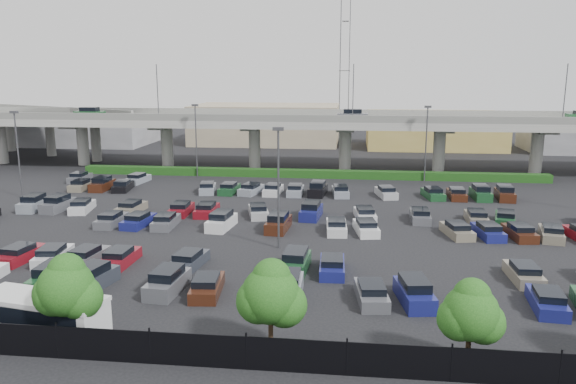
# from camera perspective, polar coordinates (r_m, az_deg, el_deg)

# --- Properties ---
(ground) EXTENTS (280.00, 280.00, 0.00)m
(ground) POSITION_cam_1_polar(r_m,az_deg,el_deg) (55.66, 0.11, -3.21)
(ground) COLOR black
(overpass) EXTENTS (150.00, 13.00, 15.80)m
(overpass) POSITION_cam_1_polar(r_m,az_deg,el_deg) (85.92, 2.36, 6.92)
(overpass) COLOR gray
(overpass) RESTS_ON ground
(on_ramp) EXTENTS (50.93, 30.13, 8.80)m
(on_ramp) POSITION_cam_1_polar(r_m,az_deg,el_deg) (112.83, -24.67, 7.01)
(on_ramp) COLOR gray
(on_ramp) RESTS_ON ground
(hedge) EXTENTS (66.00, 1.60, 1.10)m
(hedge) POSITION_cam_1_polar(r_m,az_deg,el_deg) (79.85, 2.12, 1.88)
(hedge) COLOR #123D11
(hedge) RESTS_ON ground
(fence) EXTENTS (70.00, 0.10, 2.00)m
(fence) POSITION_cam_1_polar(r_m,az_deg,el_deg) (29.48, -6.33, -15.84)
(fence) COLOR black
(fence) RESTS_ON ground
(tree_row) EXTENTS (65.07, 3.66, 5.94)m
(tree_row) POSITION_cam_1_polar(r_m,az_deg,el_deg) (29.54, -4.36, -10.14)
(tree_row) COLOR #332316
(tree_row) RESTS_ON ground
(shuttle_bus) EXTENTS (7.70, 3.77, 2.37)m
(shuttle_bus) POSITION_cam_1_polar(r_m,az_deg,el_deg) (35.22, -23.61, -11.32)
(shuttle_bus) COLOR silver
(shuttle_bus) RESTS_ON ground
(parked_cars) EXTENTS (62.85, 41.64, 1.67)m
(parked_cars) POSITION_cam_1_polar(r_m,az_deg,el_deg) (52.48, -2.19, -3.48)
(parked_cars) COLOR #1B4D27
(parked_cars) RESTS_ON ground
(light_poles) EXTENTS (66.90, 48.38, 10.30)m
(light_poles) POSITION_cam_1_polar(r_m,az_deg,el_deg) (56.91, -3.79, 3.53)
(light_poles) COLOR #47474C
(light_poles) RESTS_ON ground
(distant_buildings) EXTENTS (138.00, 24.00, 9.00)m
(distant_buildings) POSITION_cam_1_polar(r_m,az_deg,el_deg) (115.87, 9.72, 6.49)
(distant_buildings) COLOR gray
(distant_buildings) RESTS_ON ground
(comm_tower) EXTENTS (2.40, 2.40, 30.00)m
(comm_tower) POSITION_cam_1_polar(r_m,az_deg,el_deg) (127.38, 5.77, 12.44)
(comm_tower) COLOR #47474C
(comm_tower) RESTS_ON ground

